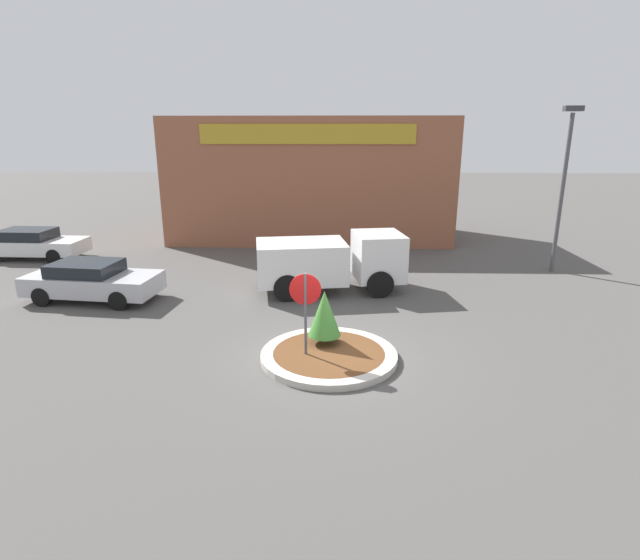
{
  "coord_description": "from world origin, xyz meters",
  "views": [
    {
      "loc": [
        0.15,
        -11.47,
        5.48
      ],
      "look_at": [
        -0.32,
        2.76,
        1.24
      ],
      "focal_mm": 28.0,
      "sensor_mm": 36.0,
      "label": 1
    }
  ],
  "objects_px": {
    "utility_truck": "(330,260)",
    "parked_sedan_silver": "(92,280)",
    "stop_sign": "(305,300)",
    "parked_sedan_white": "(32,244)",
    "light_pole": "(564,178)"
  },
  "relations": [
    {
      "from": "utility_truck",
      "to": "parked_sedan_silver",
      "type": "distance_m",
      "value": 8.12
    },
    {
      "from": "stop_sign",
      "to": "parked_sedan_white",
      "type": "relative_size",
      "value": 0.5
    },
    {
      "from": "parked_sedan_white",
      "to": "utility_truck",
      "type": "bearing_deg",
      "value": -16.23
    },
    {
      "from": "stop_sign",
      "to": "parked_sedan_silver",
      "type": "xyz_separation_m",
      "value": [
        -7.48,
        4.44,
        -0.9
      ]
    },
    {
      "from": "parked_sedan_silver",
      "to": "stop_sign",
      "type": "bearing_deg",
      "value": -24.49
    },
    {
      "from": "utility_truck",
      "to": "parked_sedan_white",
      "type": "xyz_separation_m",
      "value": [
        -13.42,
        4.33,
        -0.44
      ]
    },
    {
      "from": "utility_truck",
      "to": "parked_sedan_silver",
      "type": "bearing_deg",
      "value": 179.67
    },
    {
      "from": "parked_sedan_white",
      "to": "light_pole",
      "type": "bearing_deg",
      "value": -1.84
    },
    {
      "from": "utility_truck",
      "to": "parked_sedan_white",
      "type": "bearing_deg",
      "value": 152.74
    },
    {
      "from": "utility_truck",
      "to": "light_pole",
      "type": "height_order",
      "value": "light_pole"
    },
    {
      "from": "parked_sedan_silver",
      "to": "parked_sedan_white",
      "type": "relative_size",
      "value": 0.99
    },
    {
      "from": "parked_sedan_white",
      "to": "light_pole",
      "type": "xyz_separation_m",
      "value": [
        22.47,
        -1.38,
        3.09
      ]
    },
    {
      "from": "utility_truck",
      "to": "parked_sedan_silver",
      "type": "relative_size",
      "value": 1.19
    },
    {
      "from": "utility_truck",
      "to": "parked_sedan_silver",
      "type": "xyz_separation_m",
      "value": [
        -8.01,
        -1.27,
        -0.44
      ]
    },
    {
      "from": "light_pole",
      "to": "stop_sign",
      "type": "bearing_deg",
      "value": -137.89
    }
  ]
}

